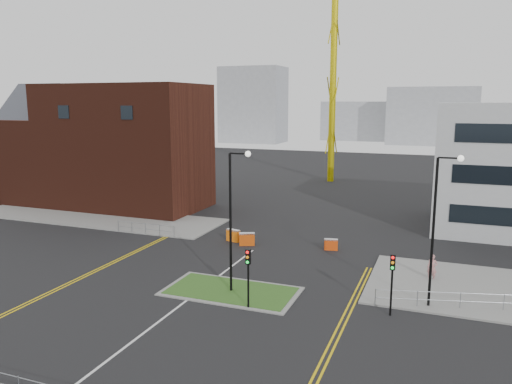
% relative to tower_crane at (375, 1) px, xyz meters
% --- Properties ---
extents(ground, '(200.00, 200.00, 0.00)m').
position_rel_tower_crane_xyz_m(ground, '(-3.80, -54.29, -25.92)').
color(ground, black).
rests_on(ground, ground).
extents(pavement_left, '(28.00, 8.00, 0.12)m').
position_rel_tower_crane_xyz_m(pavement_left, '(-23.80, -32.29, -25.86)').
color(pavement_left, slate).
rests_on(pavement_left, ground).
extents(island_kerb, '(8.60, 4.60, 0.08)m').
position_rel_tower_crane_xyz_m(island_kerb, '(-1.80, -46.29, -25.88)').
color(island_kerb, slate).
rests_on(island_kerb, ground).
extents(grass_island, '(8.00, 4.00, 0.12)m').
position_rel_tower_crane_xyz_m(grass_island, '(-1.80, -46.29, -25.86)').
color(grass_island, '#284E1A').
rests_on(grass_island, ground).
extents(brick_building, '(24.20, 10.07, 14.24)m').
position_rel_tower_crane_xyz_m(brick_building, '(-26.78, -26.29, -19.07)').
color(brick_building, '#401A10').
rests_on(brick_building, ground).
extents(tower_crane, '(52.73, 7.43, 37.52)m').
position_rel_tower_crane_xyz_m(tower_crane, '(0.00, 0.00, 0.00)').
color(tower_crane, gold).
rests_on(tower_crane, ground).
extents(streetlamp_island, '(1.46, 0.36, 9.18)m').
position_rel_tower_crane_xyz_m(streetlamp_island, '(-1.58, -46.29, -20.51)').
color(streetlamp_island, black).
rests_on(streetlamp_island, ground).
extents(streetlamp_right_near, '(1.46, 0.36, 9.18)m').
position_rel_tower_crane_xyz_m(streetlamp_right_near, '(10.42, -44.29, -20.51)').
color(streetlamp_right_near, black).
rests_on(streetlamp_right_near, ground).
extents(traffic_light_island, '(0.28, 0.33, 3.65)m').
position_rel_tower_crane_xyz_m(traffic_light_island, '(0.20, -48.31, -23.35)').
color(traffic_light_island, black).
rests_on(traffic_light_island, ground).
extents(traffic_light_right, '(0.28, 0.33, 3.65)m').
position_rel_tower_crane_xyz_m(traffic_light_right, '(8.20, -46.31, -23.35)').
color(traffic_light_right, black).
rests_on(traffic_light_right, ground).
extents(railing_left, '(6.05, 0.05, 1.10)m').
position_rel_tower_crane_xyz_m(railing_left, '(-14.80, -36.29, -25.18)').
color(railing_left, gray).
rests_on(railing_left, ground).
extents(centre_line, '(0.15, 30.00, 0.01)m').
position_rel_tower_crane_xyz_m(centre_line, '(-3.80, -52.29, -25.92)').
color(centre_line, silver).
rests_on(centre_line, ground).
extents(yellow_left_a, '(0.12, 24.00, 0.01)m').
position_rel_tower_crane_xyz_m(yellow_left_a, '(-12.80, -44.29, -25.92)').
color(yellow_left_a, gold).
rests_on(yellow_left_a, ground).
extents(yellow_left_b, '(0.12, 24.00, 0.01)m').
position_rel_tower_crane_xyz_m(yellow_left_b, '(-12.50, -44.29, -25.92)').
color(yellow_left_b, gold).
rests_on(yellow_left_b, ground).
extents(yellow_right_a, '(0.12, 20.00, 0.01)m').
position_rel_tower_crane_xyz_m(yellow_right_a, '(5.70, -48.29, -25.92)').
color(yellow_right_a, gold).
rests_on(yellow_right_a, ground).
extents(yellow_right_b, '(0.12, 20.00, 0.01)m').
position_rel_tower_crane_xyz_m(yellow_right_b, '(6.00, -48.29, -25.92)').
color(yellow_right_b, gold).
rests_on(yellow_right_b, ground).
extents(skyline_a, '(18.00, 12.00, 22.00)m').
position_rel_tower_crane_xyz_m(skyline_a, '(-43.80, 65.71, -14.92)').
color(skyline_a, gray).
rests_on(skyline_a, ground).
extents(skyline_b, '(24.00, 12.00, 16.00)m').
position_rel_tower_crane_xyz_m(skyline_b, '(6.20, 75.71, -17.92)').
color(skyline_b, gray).
rests_on(skyline_b, ground).
extents(skyline_d, '(30.00, 12.00, 12.00)m').
position_rel_tower_crane_xyz_m(skyline_d, '(-11.80, 85.71, -19.92)').
color(skyline_d, gray).
rests_on(skyline_d, ground).
extents(pedestrian, '(0.69, 0.48, 1.84)m').
position_rel_tower_crane_xyz_m(pedestrian, '(10.23, -39.45, -25.00)').
color(pedestrian, tan).
rests_on(pedestrian, ground).
extents(barrier_left, '(1.37, 0.90, 1.10)m').
position_rel_tower_crane_xyz_m(barrier_left, '(-4.80, -36.11, -25.33)').
color(barrier_left, '#D2480B').
rests_on(barrier_left, ground).
extents(barrier_mid, '(1.34, 0.76, 1.07)m').
position_rel_tower_crane_xyz_m(barrier_mid, '(-6.39, -35.40, -25.34)').
color(barrier_mid, orange).
rests_on(barrier_mid, ground).
extents(barrier_right, '(1.17, 0.59, 0.94)m').
position_rel_tower_crane_xyz_m(barrier_right, '(2.20, -34.88, -25.41)').
color(barrier_right, '#E3430C').
rests_on(barrier_right, ground).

